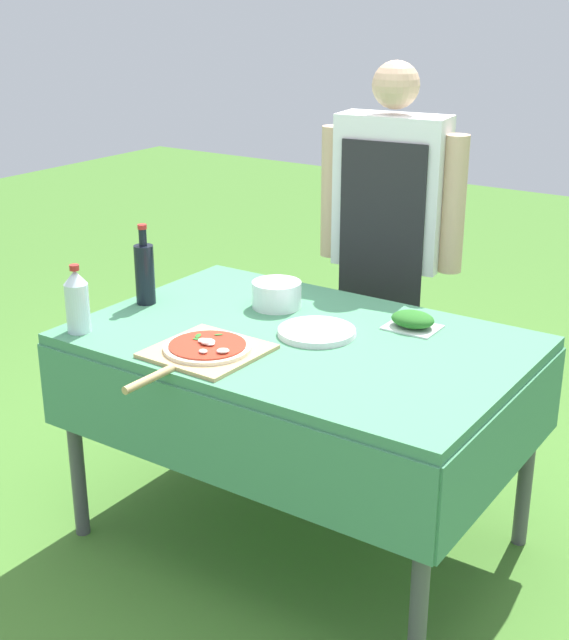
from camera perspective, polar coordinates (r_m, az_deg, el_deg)
name	(u,v)px	position (r m, az deg, el deg)	size (l,w,h in m)	color
ground_plane	(299,537)	(3.22, 0.93, -13.71)	(12.00, 12.00, 0.00)	#477A2D
prep_table	(300,360)	(2.89, 1.01, -2.59)	(1.43, 0.95, 0.76)	#478960
person_cook	(390,230)	(3.52, 6.74, 5.76)	(0.58, 0.24, 1.56)	#333D56
pizza_on_peel	(205,350)	(2.72, -5.09, -1.93)	(0.32, 0.52, 0.05)	tan
oil_bottle	(145,272)	(3.16, -8.94, 3.03)	(0.07, 0.07, 0.29)	black
water_bottle	(77,301)	(2.93, -13.14, 1.21)	(0.08, 0.08, 0.23)	silver
herb_container	(413,320)	(2.94, 8.21, -0.02)	(0.17, 0.14, 0.06)	silver
mixing_tub	(277,294)	(3.10, -0.51, 1.64)	(0.17, 0.17, 0.09)	silver
plate_stack	(317,332)	(2.86, 2.08, -0.77)	(0.25, 0.25, 0.02)	white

